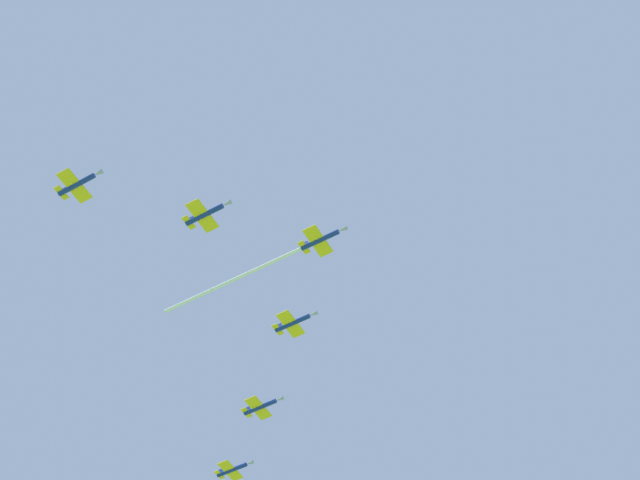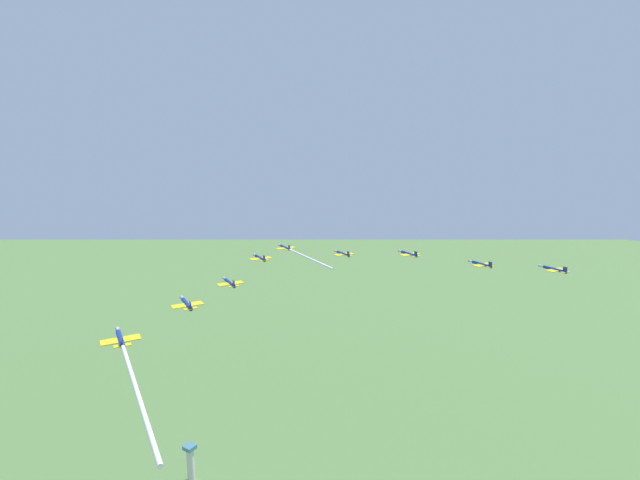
# 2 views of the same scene
# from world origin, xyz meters

# --- Properties ---
(jet_lead) EXTENTS (41.40, 23.86, 2.35)m
(jet_lead) POSITION_xyz_m (15.51, -22.26, 151.03)
(jet_lead) COLOR navy
(jet_port_inner) EXTENTS (10.84, 8.56, 2.35)m
(jet_port_inner) POSITION_xyz_m (11.58, -40.67, 152.20)
(jet_port_inner) COLOR navy
(jet_starboard_inner) EXTENTS (10.84, 8.56, 2.35)m
(jet_starboard_inner) POSITION_xyz_m (29.00, -9.13, 149.88)
(jet_starboard_inner) COLOR navy
(jet_port_outer) EXTENTS (10.84, 8.56, 2.35)m
(jet_port_outer) POSITION_xyz_m (20.13, -65.97, 150.21)
(jet_port_outer) COLOR navy
(jet_starboard_outer) EXTENTS (10.84, 8.56, 2.35)m
(jet_starboard_outer) POSITION_xyz_m (54.98, -2.91, 151.87)
(jet_starboard_outer) COLOR navy
(jet_center_rear) EXTENTS (10.84, 8.56, 2.35)m
(jet_center_rear) POSITION_xyz_m (28.90, -91.40, 152.09)
(jet_center_rear) COLOR navy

